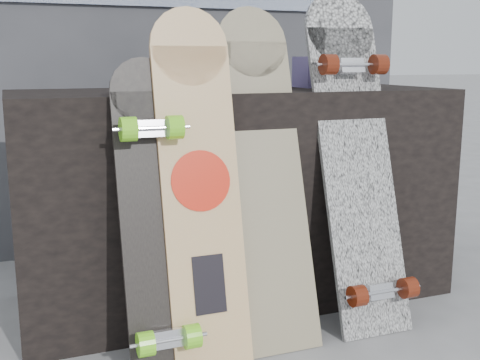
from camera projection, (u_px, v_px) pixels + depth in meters
name	position (u px, v px, depth m)	size (l,w,h in m)	color
ground	(291.00, 350.00, 1.91)	(60.00, 60.00, 0.00)	slate
vendor_table	(235.00, 195.00, 2.29)	(1.60, 0.60, 0.80)	black
booth	(173.00, 19.00, 2.93)	(2.40, 0.22, 2.20)	#37383D
merch_box_purple	(158.00, 77.00, 2.06)	(0.18, 0.12, 0.10)	navy
merch_box_small	(316.00, 72.00, 2.38)	(0.14, 0.14, 0.12)	navy
merch_box_flat	(257.00, 81.00, 2.24)	(0.22, 0.10, 0.06)	#D1B78C
longboard_geisha	(200.00, 176.00, 1.81)	(0.24, 0.27, 1.07)	#CFBE8C
longboard_celtic	(266.00, 164.00, 1.95)	(0.24, 0.36, 1.09)	#CEBE8C
longboard_cascadia	(357.00, 152.00, 2.06)	(0.27, 0.42, 1.15)	white
skateboard_dark	(155.00, 212.00, 1.75)	(0.20, 0.30, 0.92)	black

